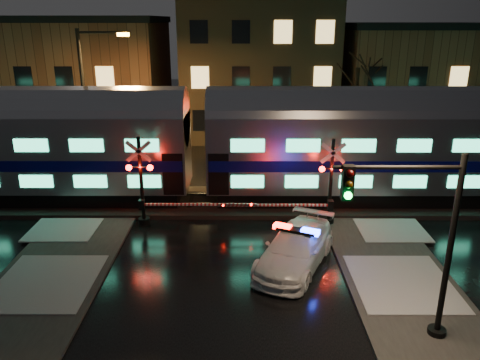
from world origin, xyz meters
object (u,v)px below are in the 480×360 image
object	(u,v)px
crossing_signal_left	(149,190)
traffic_light	(419,246)
streetlight	(89,96)
crossing_signal_right	(323,191)
police_car	(295,248)

from	to	relation	value
crossing_signal_left	traffic_light	size ratio (longest dim) A/B	1.03
crossing_signal_left	streetlight	xyz separation A→B (m)	(-4.48, 6.69, 3.29)
traffic_light	streetlight	size ratio (longest dim) A/B	0.66
crossing_signal_right	traffic_light	size ratio (longest dim) A/B	1.01
traffic_light	police_car	bearing A→B (deg)	136.90
traffic_light	streetlight	xyz separation A→B (m)	(-13.80, 14.94, 1.96)
crossing_signal_right	traffic_light	distance (m)	8.46
crossing_signal_right	streetlight	bearing A→B (deg)	151.85
crossing_signal_right	crossing_signal_left	size ratio (longest dim) A/B	0.98
streetlight	police_car	bearing A→B (deg)	-44.11
police_car	crossing_signal_right	world-z (taller)	crossing_signal_right
police_car	crossing_signal_right	bearing A→B (deg)	91.10
crossing_signal_left	traffic_light	bearing A→B (deg)	-41.50
police_car	streetlight	size ratio (longest dim) A/B	0.63
police_car	crossing_signal_left	xyz separation A→B (m)	(-6.37, 3.83, 1.01)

